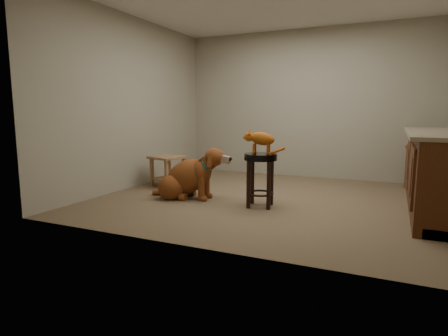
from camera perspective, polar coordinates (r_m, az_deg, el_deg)
The scene contains 8 objects.
floor at distance 5.07m, azimuth 7.34°, elevation -4.80°, with size 4.50×4.00×0.01m, color brown.
room_shell at distance 4.96m, azimuth 7.72°, elevation 14.39°, with size 4.54×4.04×2.62m.
cabinet_run at distance 5.10m, azimuth 29.88°, elevation -0.77°, with size 0.70×2.56×0.94m.
padded_stool at distance 4.61m, azimuth 5.57°, elevation -0.18°, with size 0.40×0.40×0.66m.
wood_stool at distance 6.49m, azimuth 27.37°, elevation 0.28°, with size 0.38×0.38×0.66m.
side_table at distance 5.93m, azimuth -8.55°, elevation 0.22°, with size 0.58×0.58×0.48m.
golden_retriever at distance 5.09m, azimuth -5.49°, elevation -1.52°, with size 1.18×0.61×0.75m.
tabby_kitten at distance 4.57m, azimuth 5.50°, elevation 4.38°, with size 0.50×0.25×0.32m.
Camera 1 is at (1.44, -4.72, 1.16)m, focal length 30.00 mm.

